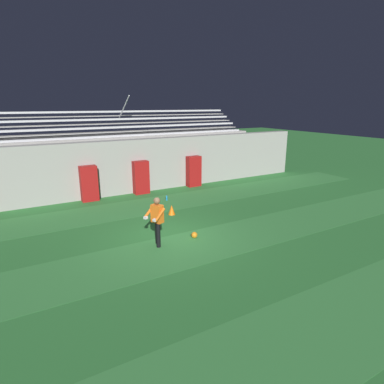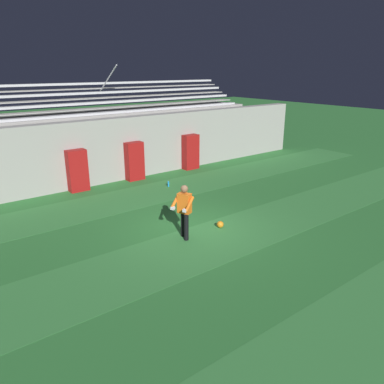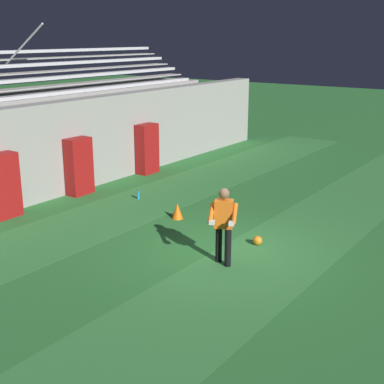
# 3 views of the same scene
# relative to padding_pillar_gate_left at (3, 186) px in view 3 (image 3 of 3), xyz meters

# --- Properties ---
(ground_plane) EXTENTS (80.00, 80.00, 0.00)m
(ground_plane) POSITION_rel_padding_pillar_gate_left_xyz_m (1.33, -5.95, -0.87)
(ground_plane) COLOR #2D7533
(turf_stripe_mid) EXTENTS (28.00, 2.45, 0.01)m
(turf_stripe_mid) POSITION_rel_padding_pillar_gate_left_xyz_m (1.33, -7.05, -0.86)
(turf_stripe_mid) COLOR #38843D
(turf_stripe_mid) RESTS_ON ground
(turf_stripe_far) EXTENTS (28.00, 2.45, 0.01)m
(turf_stripe_far) POSITION_rel_padding_pillar_gate_left_xyz_m (1.33, -2.15, -0.86)
(turf_stripe_far) COLOR #38843D
(turf_stripe_far) RESTS_ON ground
(back_wall) EXTENTS (24.00, 0.60, 2.80)m
(back_wall) POSITION_rel_padding_pillar_gate_left_xyz_m (1.33, 0.55, 0.53)
(back_wall) COLOR #999691
(back_wall) RESTS_ON ground
(padding_pillar_gate_left) EXTENTS (0.80, 0.44, 1.73)m
(padding_pillar_gate_left) POSITION_rel_padding_pillar_gate_left_xyz_m (0.00, 0.00, 0.00)
(padding_pillar_gate_left) COLOR maroon
(padding_pillar_gate_left) RESTS_ON ground
(padding_pillar_gate_right) EXTENTS (0.80, 0.44, 1.73)m
(padding_pillar_gate_right) POSITION_rel_padding_pillar_gate_left_xyz_m (2.67, 0.00, 0.00)
(padding_pillar_gate_right) COLOR maroon
(padding_pillar_gate_right) RESTS_ON ground
(padding_pillar_far_right) EXTENTS (0.80, 0.44, 1.73)m
(padding_pillar_far_right) POSITION_rel_padding_pillar_gate_left_xyz_m (5.86, 0.00, 0.00)
(padding_pillar_far_right) COLOR maroon
(padding_pillar_far_right) RESTS_ON ground
(goalkeeper) EXTENTS (0.68, 0.72, 1.67)m
(goalkeeper) POSITION_rel_padding_pillar_gate_left_xyz_m (0.77, -6.36, 0.09)
(goalkeeper) COLOR black
(goalkeeper) RESTS_ON ground
(soccer_ball) EXTENTS (0.22, 0.22, 0.22)m
(soccer_ball) POSITION_rel_padding_pillar_gate_left_xyz_m (2.15, -6.44, -0.76)
(soccer_ball) COLOR orange
(soccer_ball) RESTS_ON ground
(traffic_cone) EXTENTS (0.30, 0.30, 0.42)m
(traffic_cone) POSITION_rel_padding_pillar_gate_left_xyz_m (2.56, -3.80, -0.66)
(traffic_cone) COLOR orange
(traffic_cone) RESTS_ON ground
(water_bottle) EXTENTS (0.07, 0.07, 0.24)m
(water_bottle) POSITION_rel_padding_pillar_gate_left_xyz_m (3.27, -1.81, -0.75)
(water_bottle) COLOR #1E8CD8
(water_bottle) RESTS_ON ground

